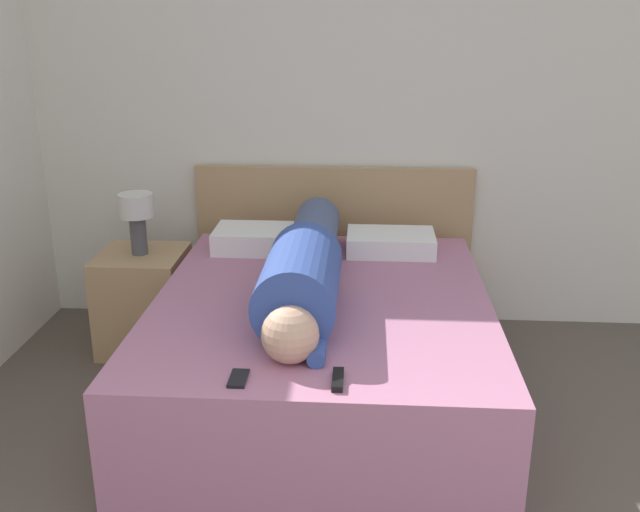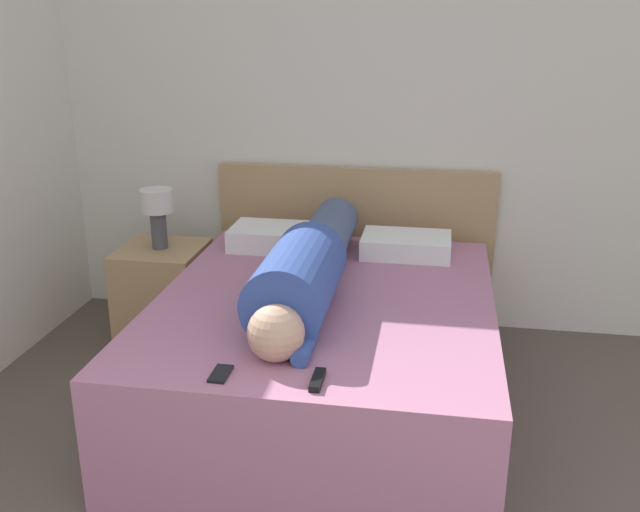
# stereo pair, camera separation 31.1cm
# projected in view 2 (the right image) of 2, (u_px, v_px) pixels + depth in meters

# --- Properties ---
(wall_back) EXTENTS (5.19, 0.06, 2.60)m
(wall_back) POSITION_uv_depth(u_px,v_px,m) (390.00, 112.00, 4.16)
(wall_back) COLOR silver
(wall_back) RESTS_ON ground_plane
(bed) EXTENTS (1.56, 1.91, 0.59)m
(bed) POSITION_uv_depth(u_px,v_px,m) (325.00, 354.00, 3.43)
(bed) COLOR #B2708E
(bed) RESTS_ON ground_plane
(headboard) EXTENTS (1.68, 0.04, 0.98)m
(headboard) POSITION_uv_depth(u_px,v_px,m) (354.00, 246.00, 4.39)
(headboard) COLOR tan
(headboard) RESTS_ON ground_plane
(nightstand) EXTENTS (0.47, 0.47, 0.57)m
(nightstand) POSITION_uv_depth(u_px,v_px,m) (164.00, 294.00, 4.18)
(nightstand) COLOR tan
(nightstand) RESTS_ON ground_plane
(table_lamp) EXTENTS (0.19, 0.19, 0.34)m
(table_lamp) POSITION_uv_depth(u_px,v_px,m) (157.00, 209.00, 4.01)
(table_lamp) COLOR #4C4C51
(table_lamp) RESTS_ON nightstand
(person_lying) EXTENTS (0.34, 1.67, 0.34)m
(person_lying) POSITION_uv_depth(u_px,v_px,m) (308.00, 267.00, 3.28)
(person_lying) COLOR tan
(person_lying) RESTS_ON bed
(pillow_near_headboard) EXTENTS (0.51, 0.33, 0.12)m
(pillow_near_headboard) POSITION_uv_depth(u_px,v_px,m) (277.00, 237.00, 4.01)
(pillow_near_headboard) COLOR white
(pillow_near_headboard) RESTS_ON bed
(pillow_second) EXTENTS (0.48, 0.33, 0.11)m
(pillow_second) POSITION_uv_depth(u_px,v_px,m) (406.00, 245.00, 3.89)
(pillow_second) COLOR white
(pillow_second) RESTS_ON bed
(tv_remote) EXTENTS (0.04, 0.15, 0.02)m
(tv_remote) POSITION_uv_depth(u_px,v_px,m) (318.00, 380.00, 2.56)
(tv_remote) COLOR black
(tv_remote) RESTS_ON bed
(cell_phone) EXTENTS (0.06, 0.13, 0.01)m
(cell_phone) POSITION_uv_depth(u_px,v_px,m) (221.00, 374.00, 2.61)
(cell_phone) COLOR black
(cell_phone) RESTS_ON bed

